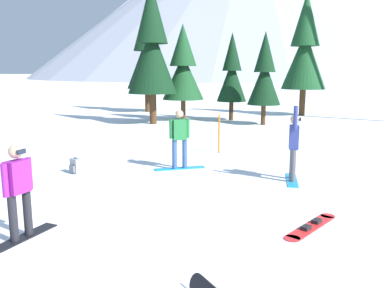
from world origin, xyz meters
name	(u,v)px	position (x,y,z in m)	size (l,w,h in m)	color
ground_plane	(152,236)	(0.00, 0.00, 0.00)	(800.00, 800.00, 0.00)	white
snowboarder_foreground	(18,190)	(-2.23, -0.63, 0.91)	(0.57, 1.49, 1.72)	black
snowboarder_midground	(294,145)	(2.55, 4.46, 1.00)	(0.33, 1.45, 2.08)	#1E8CD8
snowboarder_background	(180,138)	(-0.81, 5.07, 0.97)	(1.51, 0.99, 1.82)	#1E8CD8
loose_snowboard_near_left	(311,226)	(2.86, 1.11, 0.02)	(1.13, 1.72, 0.09)	red
backpack_grey	(76,166)	(-3.66, 3.86, 0.21)	(0.38, 0.36, 0.47)	gray
trail_marker_pole	(219,134)	(-0.03, 7.74, 0.71)	(0.06, 0.06, 1.42)	orange
pine_tree_tall	(232,73)	(-0.91, 17.83, 2.87)	(1.80, 1.80, 5.26)	#472D19
pine_tree_twin	(265,74)	(1.12, 16.15, 2.80)	(1.84, 1.84, 5.13)	#472D19
pine_tree_broad	(152,47)	(-5.05, 15.18, 4.29)	(2.76, 2.76, 7.87)	#472D19
pine_tree_slender	(305,49)	(3.43, 21.67, 4.42)	(2.93, 2.93, 8.11)	#472D19
pine_tree_short	(147,54)	(-7.67, 21.73, 4.24)	(2.92, 2.92, 7.78)	#472D19
pine_tree_young	(183,68)	(-3.81, 17.28, 3.15)	(2.53, 2.53, 5.77)	#472D19
peak_west_ridge	(134,35)	(-92.80, 240.98, 25.91)	(111.11, 111.11, 49.58)	#8C93A3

